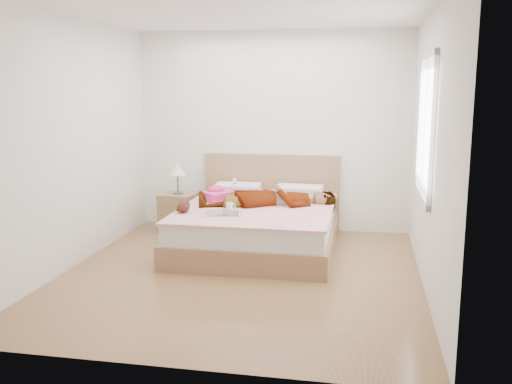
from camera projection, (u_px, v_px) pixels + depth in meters
ground at (240, 274)px, 5.81m from camera, size 4.00×4.00×0.00m
woman at (268, 195)px, 6.75m from camera, size 1.77×1.04×0.23m
hair at (230, 192)px, 7.31m from camera, size 0.62×0.70×0.09m
phone at (235, 181)px, 7.22m from camera, size 0.07×0.11×0.06m
room_shell at (426, 127)px, 5.50m from camera, size 4.00×4.00×4.00m
bed at (259, 224)px, 6.76m from camera, size 1.80×2.08×1.00m
towel at (218, 195)px, 6.95m from camera, size 0.45×0.46×0.19m
magazine at (222, 214)px, 6.23m from camera, size 0.46×0.35×0.02m
coffee_mug at (230, 206)px, 6.44m from camera, size 0.11×0.09×0.08m
plush_toy at (184, 207)px, 6.31m from camera, size 0.15×0.22×0.12m
nightstand at (178, 210)px, 7.39m from camera, size 0.47×0.43×0.92m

